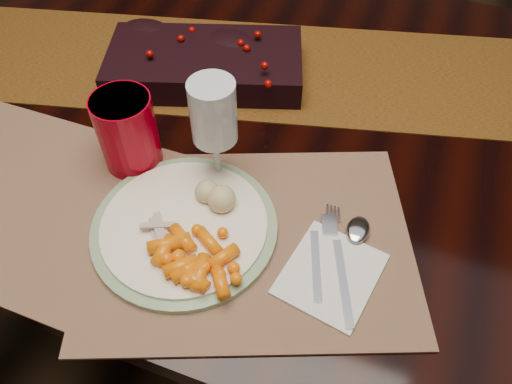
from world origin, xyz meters
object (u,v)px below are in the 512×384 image
(dinner_plate, at_px, (184,226))
(baby_carrots, at_px, (197,255))
(turkey_shreds, at_px, (155,227))
(mashed_potatoes, at_px, (208,193))
(dining_table, at_px, (277,228))
(napkin, at_px, (330,274))
(red_cup, at_px, (127,132))
(centerpiece, at_px, (205,60))
(wine_glass, at_px, (215,135))
(placemat_main, at_px, (248,240))

(dinner_plate, distance_m, baby_carrots, 0.07)
(turkey_shreds, bearing_deg, mashed_potatoes, 54.12)
(dinner_plate, bearing_deg, dining_table, 80.62)
(mashed_potatoes, relative_size, napkin, 0.63)
(napkin, bearing_deg, red_cup, 175.11)
(centerpiece, bearing_deg, dining_table, -12.26)
(red_cup, xyz_separation_m, wine_glass, (0.14, 0.01, 0.03))
(mashed_potatoes, distance_m, napkin, 0.21)
(mashed_potatoes, distance_m, turkey_shreds, 0.09)
(dinner_plate, bearing_deg, turkey_shreds, -142.94)
(wine_glass, bearing_deg, turkey_shreds, -105.56)
(centerpiece, xyz_separation_m, placemat_main, (0.21, -0.33, -0.04))
(baby_carrots, distance_m, turkey_shreds, 0.08)
(dining_table, xyz_separation_m, wine_glass, (-0.04, -0.19, 0.47))
(baby_carrots, height_order, turkey_shreds, baby_carrots)
(baby_carrots, xyz_separation_m, red_cup, (-0.18, 0.15, 0.04))
(dining_table, height_order, turkey_shreds, turkey_shreds)
(dining_table, distance_m, mashed_potatoes, 0.49)
(placemat_main, relative_size, red_cup, 3.69)
(placemat_main, height_order, red_cup, red_cup)
(centerpiece, distance_m, dinner_plate, 0.37)
(napkin, bearing_deg, mashed_potatoes, 177.35)
(dining_table, relative_size, mashed_potatoes, 20.86)
(baby_carrots, relative_size, wine_glass, 0.62)
(dinner_plate, relative_size, baby_carrots, 2.34)
(dinner_plate, xyz_separation_m, mashed_potatoes, (0.02, 0.05, 0.03))
(turkey_shreds, distance_m, wine_glass, 0.16)
(placemat_main, xyz_separation_m, baby_carrots, (-0.05, -0.06, 0.03))
(centerpiece, bearing_deg, placemat_main, -57.30)
(dining_table, distance_m, baby_carrots, 0.54)
(red_cup, bearing_deg, turkey_shreds, -49.67)
(centerpiece, bearing_deg, dinner_plate, -71.15)
(turkey_shreds, relative_size, wine_glass, 0.36)
(placemat_main, xyz_separation_m, napkin, (0.13, -0.02, 0.00))
(mashed_potatoes, xyz_separation_m, red_cup, (-0.16, 0.05, 0.02))
(dinner_plate, relative_size, napkin, 1.98)
(placemat_main, height_order, napkin, napkin)
(centerpiece, relative_size, baby_carrots, 3.12)
(mashed_potatoes, distance_m, wine_glass, 0.08)
(turkey_shreds, bearing_deg, placemat_main, 17.68)
(dinner_plate, distance_m, wine_glass, 0.14)
(placemat_main, bearing_deg, napkin, -28.70)
(turkey_shreds, bearing_deg, centerpiece, 102.97)
(placemat_main, bearing_deg, mashed_potatoes, 136.11)
(baby_carrots, distance_m, wine_glass, 0.18)
(dining_table, xyz_separation_m, napkin, (0.17, -0.31, 0.38))
(baby_carrots, relative_size, napkin, 0.85)
(napkin, distance_m, red_cup, 0.38)
(baby_carrots, relative_size, turkey_shreds, 1.74)
(centerpiece, xyz_separation_m, mashed_potatoes, (0.14, -0.30, 0.00))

